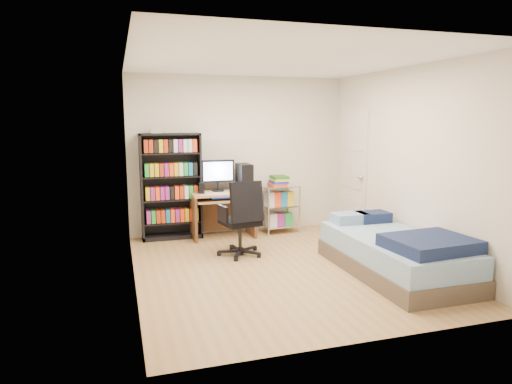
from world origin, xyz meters
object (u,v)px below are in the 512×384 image
object	(u,v)px
computer_desk	(228,195)
bed	(395,253)
office_chair	(241,232)
media_shelf	(171,185)

from	to	relation	value
computer_desk	bed	size ratio (longest dim) A/B	0.59
computer_desk	office_chair	xyz separation A→B (m)	(-0.07, -1.07, -0.32)
media_shelf	office_chair	size ratio (longest dim) A/B	1.63
office_chair	bed	world-z (taller)	office_chair
computer_desk	bed	xyz separation A→B (m)	(1.48, -2.32, -0.39)
media_shelf	office_chair	xyz separation A→B (m)	(0.78, -1.20, -0.50)
media_shelf	bed	distance (m)	3.43
office_chair	media_shelf	bearing A→B (deg)	113.08
office_chair	bed	distance (m)	1.99
office_chair	computer_desk	bearing A→B (deg)	75.93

